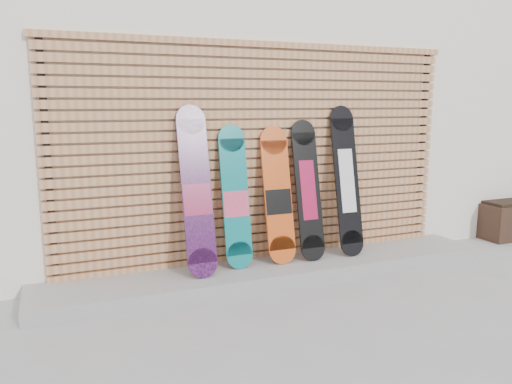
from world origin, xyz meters
TOP-DOWN VIEW (x-y plane):
  - ground at (0.00, 0.00)m, footprint 80.00×80.00m
  - building at (0.50, 3.50)m, footprint 12.00×5.00m
  - concrete_step at (-0.15, 0.68)m, footprint 4.60×0.70m
  - slat_wall at (-0.15, 0.97)m, footprint 4.26×0.08m
  - snowboard_0 at (-0.92, 0.74)m, footprint 0.28×0.40m
  - snowboard_1 at (-0.52, 0.80)m, footprint 0.27×0.29m
  - snowboard_2 at (-0.07, 0.79)m, footprint 0.29×0.31m
  - snowboard_3 at (0.26, 0.78)m, footprint 0.27×0.34m
  - snowboard_4 at (0.71, 0.77)m, footprint 0.27×0.36m

SIDE VIEW (x-z plane):
  - ground at x=0.00m, z-range 0.00..0.00m
  - concrete_step at x=-0.15m, z-range 0.00..0.12m
  - snowboard_2 at x=-0.07m, z-range 0.11..1.47m
  - snowboard_1 at x=-0.52m, z-range 0.11..1.49m
  - snowboard_3 at x=0.26m, z-range 0.12..1.53m
  - snowboard_0 at x=-0.92m, z-range 0.11..1.68m
  - snowboard_4 at x=0.71m, z-range 0.12..1.68m
  - slat_wall at x=-0.15m, z-range 0.06..2.35m
  - building at x=0.50m, z-range 0.00..3.60m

